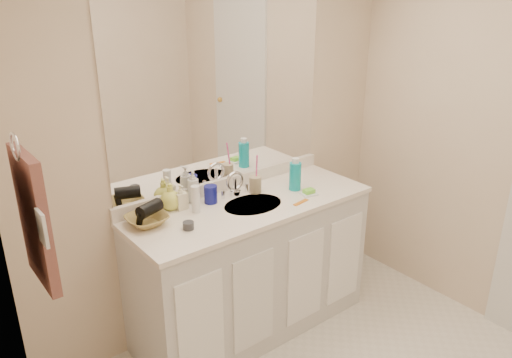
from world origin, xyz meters
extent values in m
cube|color=beige|center=(0.00, 1.30, 1.20)|extent=(2.60, 0.02, 2.40)
cube|color=beige|center=(-1.30, 0.00, 1.20)|extent=(0.02, 2.60, 2.40)
cube|color=silver|center=(0.00, 1.02, 0.42)|extent=(1.50, 0.55, 0.85)
cube|color=white|center=(0.00, 1.02, 0.86)|extent=(1.52, 0.57, 0.03)
cube|color=white|center=(0.00, 1.29, 0.92)|extent=(1.52, 0.03, 0.08)
cylinder|color=#B7AFA0|center=(0.00, 1.00, 0.87)|extent=(0.37, 0.37, 0.02)
cylinder|color=silver|center=(0.00, 1.18, 0.94)|extent=(0.02, 0.02, 0.11)
cube|color=white|center=(0.00, 1.29, 1.56)|extent=(1.48, 0.01, 1.20)
cylinder|color=navy|center=(-0.18, 1.18, 0.93)|extent=(0.10, 0.10, 0.11)
cylinder|color=tan|center=(0.12, 1.14, 0.93)|extent=(0.10, 0.10, 0.10)
cylinder|color=#FF43A5|center=(0.13, 1.14, 1.03)|extent=(0.02, 0.04, 0.19)
cylinder|color=#0EA1B2|center=(0.35, 1.02, 0.97)|extent=(0.09, 0.09, 0.18)
cube|color=white|center=(0.36, 0.90, 0.89)|extent=(0.11, 0.10, 0.01)
cube|color=#7AE738|center=(0.36, 0.90, 0.90)|extent=(0.07, 0.06, 0.02)
cube|color=orange|center=(0.24, 0.84, 0.88)|extent=(0.12, 0.04, 0.00)
cylinder|color=#313238|center=(-0.47, 0.96, 0.90)|extent=(0.07, 0.07, 0.04)
cylinder|color=white|center=(-0.32, 1.12, 0.96)|extent=(0.06, 0.06, 0.16)
imported|color=silver|center=(-0.26, 1.25, 0.98)|extent=(0.10, 0.10, 0.20)
imported|color=#FFF8CF|center=(-0.36, 1.22, 0.95)|extent=(0.07, 0.07, 0.15)
imported|color=#DBE257|center=(-0.41, 1.25, 0.96)|extent=(0.15, 0.15, 0.15)
imported|color=olive|center=(-0.61, 1.15, 0.91)|extent=(0.23, 0.23, 0.05)
cylinder|color=black|center=(-0.59, 1.15, 0.97)|extent=(0.16, 0.12, 0.07)
torus|color=silver|center=(-1.27, 0.77, 1.55)|extent=(0.01, 0.11, 0.11)
cube|color=brown|center=(-1.25, 0.77, 1.25)|extent=(0.04, 0.32, 0.55)
cube|color=silver|center=(-1.27, 0.57, 1.30)|extent=(0.01, 0.08, 0.13)
camera|label=1|loc=(-1.65, -1.12, 2.11)|focal=35.00mm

